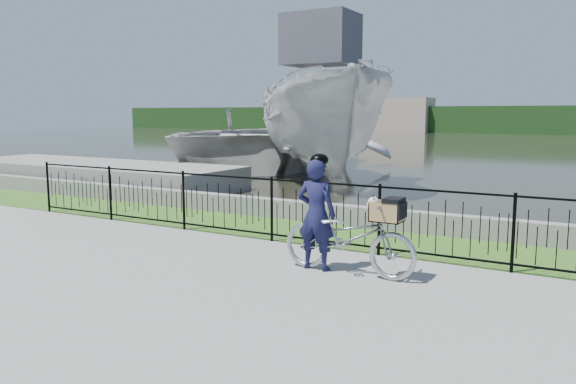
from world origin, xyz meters
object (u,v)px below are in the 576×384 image
Objects in this scene: dock at (93,174)px; boat_far at (261,139)px; bicycle_rig at (349,237)px; boat_near at (320,124)px; cyclist at (316,213)px.

dock is 7.21m from boat_far.
boat_near reaches higher than bicycle_rig.
boat_far is at bearing 74.63° from dock.
bicycle_rig is at bearing -61.19° from boat_near.
cyclist is at bearing -54.41° from boat_far.
bicycle_rig is at bearing 2.38° from cyclist.
boat_far is (-9.11, 12.00, 0.70)m from bicycle_rig.
bicycle_rig is (11.01, -5.10, 0.18)m from dock.
cyclist is (-0.51, -0.02, 0.30)m from bicycle_rig.
boat_far is (-8.60, 12.02, 0.39)m from cyclist.
boat_far reaches higher than dock.
bicycle_rig is 10.69m from boat_near.
boat_near is (-5.11, 9.29, 1.38)m from bicycle_rig.
boat_far is (-4.01, 2.71, -0.68)m from boat_near.
dock is at bearing -105.37° from boat_far.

